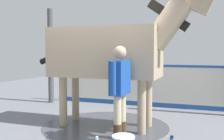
# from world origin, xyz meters

# --- Properties ---
(ground_plane) EXTENTS (16.00, 16.00, 0.02)m
(ground_plane) POSITION_xyz_m (0.00, 0.00, -0.01)
(ground_plane) COLOR slate
(wet_patch) EXTENTS (2.58, 2.58, 0.00)m
(wet_patch) POSITION_xyz_m (0.11, 0.01, 0.00)
(wet_patch) COLOR #42444C
(wet_patch) RESTS_ON ground
(barrier_wall) EXTENTS (0.52, 4.84, 1.16)m
(barrier_wall) POSITION_xyz_m (2.37, 0.22, 0.54)
(barrier_wall) COLOR silver
(barrier_wall) RESTS_ON ground
(roof_post_far) EXTENTS (0.16, 0.16, 2.75)m
(roof_post_far) POSITION_xyz_m (1.71, 2.61, 1.37)
(roof_post_far) COLOR #4C4C51
(roof_post_far) RESTS_ON ground
(horse) EXTENTS (1.17, 3.59, 2.71)m
(horse) POSITION_xyz_m (0.12, -0.12, 1.53)
(horse) COLOR tan
(horse) RESTS_ON ground
(handler) EXTENTS (0.66, 0.24, 1.62)m
(handler) POSITION_xyz_m (-0.64, -0.63, 0.93)
(handler) COLOR #47331E
(handler) RESTS_ON ground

